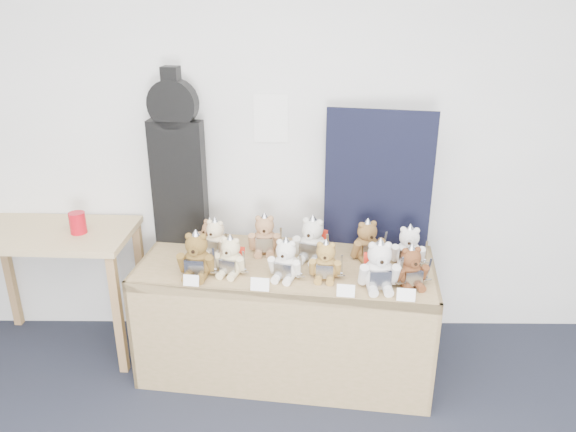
{
  "coord_description": "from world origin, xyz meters",
  "views": [
    {
      "loc": [
        0.18,
        -0.92,
        2.21
      ],
      "look_at": [
        0.15,
        1.92,
        1.05
      ],
      "focal_mm": 35.0,
      "sensor_mm": 36.0,
      "label": 1
    }
  ],
  "objects_px": {
    "display_table": "(285,292)",
    "teddy_back_left": "(215,239)",
    "teddy_front_left": "(231,257)",
    "teddy_back_right": "(367,242)",
    "teddy_front_far_left": "(197,257)",
    "teddy_front_far_right": "(379,267)",
    "teddy_back_end": "(409,248)",
    "guitar_case": "(177,160)",
    "red_cup": "(78,223)",
    "teddy_back_far_left": "(210,237)",
    "side_table": "(52,250)",
    "teddy_front_centre": "(286,261)",
    "teddy_back_centre_left": "(265,236)",
    "teddy_back_centre_right": "(312,241)",
    "teddy_front_end": "(411,268)",
    "teddy_front_right": "(326,262)"
  },
  "relations": [
    {
      "from": "display_table",
      "to": "teddy_back_left",
      "type": "relative_size",
      "value": 7.2
    },
    {
      "from": "teddy_front_left",
      "to": "teddy_back_right",
      "type": "relative_size",
      "value": 0.93
    },
    {
      "from": "teddy_front_far_left",
      "to": "teddy_front_far_right",
      "type": "bearing_deg",
      "value": -0.93
    },
    {
      "from": "teddy_front_far_right",
      "to": "teddy_back_end",
      "type": "relative_size",
      "value": 1.13
    },
    {
      "from": "teddy_front_left",
      "to": "guitar_case",
      "type": "bearing_deg",
      "value": 144.82
    },
    {
      "from": "red_cup",
      "to": "teddy_back_right",
      "type": "xyz_separation_m",
      "value": [
        1.74,
        -0.1,
        -0.07
      ]
    },
    {
      "from": "teddy_front_far_right",
      "to": "teddy_back_far_left",
      "type": "height_order",
      "value": "teddy_front_far_right"
    },
    {
      "from": "side_table",
      "to": "teddy_front_centre",
      "type": "bearing_deg",
      "value": -11.55
    },
    {
      "from": "teddy_front_left",
      "to": "teddy_back_centre_left",
      "type": "height_order",
      "value": "teddy_back_centre_left"
    },
    {
      "from": "display_table",
      "to": "teddy_back_right",
      "type": "xyz_separation_m",
      "value": [
        0.49,
        0.13,
        0.26
      ]
    },
    {
      "from": "teddy_front_left",
      "to": "teddy_back_end",
      "type": "bearing_deg",
      "value": 22.73
    },
    {
      "from": "display_table",
      "to": "teddy_front_centre",
      "type": "distance_m",
      "value": 0.28
    },
    {
      "from": "teddy_back_right",
      "to": "teddy_back_centre_left",
      "type": "bearing_deg",
      "value": 155.45
    },
    {
      "from": "teddy_back_centre_right",
      "to": "teddy_back_right",
      "type": "height_order",
      "value": "teddy_back_centre_right"
    },
    {
      "from": "display_table",
      "to": "side_table",
      "type": "height_order",
      "value": "side_table"
    },
    {
      "from": "teddy_back_left",
      "to": "teddy_back_centre_right",
      "type": "height_order",
      "value": "teddy_back_centre_right"
    },
    {
      "from": "display_table",
      "to": "teddy_back_far_left",
      "type": "bearing_deg",
      "value": 159.72
    },
    {
      "from": "guitar_case",
      "to": "teddy_back_end",
      "type": "distance_m",
      "value": 1.47
    },
    {
      "from": "teddy_front_end",
      "to": "teddy_back_right",
      "type": "xyz_separation_m",
      "value": [
        -0.19,
        0.32,
        0.01
      ]
    },
    {
      "from": "teddy_front_left",
      "to": "teddy_back_centre_left",
      "type": "bearing_deg",
      "value": 73.67
    },
    {
      "from": "display_table",
      "to": "teddy_back_centre_left",
      "type": "xyz_separation_m",
      "value": [
        -0.12,
        0.22,
        0.26
      ]
    },
    {
      "from": "teddy_back_centre_right",
      "to": "teddy_back_right",
      "type": "bearing_deg",
      "value": 22.33
    },
    {
      "from": "red_cup",
      "to": "teddy_back_left",
      "type": "height_order",
      "value": "red_cup"
    },
    {
      "from": "teddy_front_right",
      "to": "teddy_back_left",
      "type": "height_order",
      "value": "teddy_back_left"
    },
    {
      "from": "teddy_front_centre",
      "to": "teddy_back_left",
      "type": "xyz_separation_m",
      "value": [
        -0.43,
        0.3,
        -0.0
      ]
    },
    {
      "from": "red_cup",
      "to": "teddy_front_centre",
      "type": "xyz_separation_m",
      "value": [
        1.26,
        -0.34,
        -0.08
      ]
    },
    {
      "from": "teddy_front_far_left",
      "to": "teddy_back_centre_left",
      "type": "bearing_deg",
      "value": 46.33
    },
    {
      "from": "side_table",
      "to": "teddy_back_centre_left",
      "type": "height_order",
      "value": "teddy_back_centre_left"
    },
    {
      "from": "red_cup",
      "to": "teddy_back_far_left",
      "type": "bearing_deg",
      "value": 0.62
    },
    {
      "from": "teddy_front_left",
      "to": "teddy_back_far_left",
      "type": "relative_size",
      "value": 1.12
    },
    {
      "from": "teddy_front_end",
      "to": "teddy_back_left",
      "type": "height_order",
      "value": "teddy_front_end"
    },
    {
      "from": "red_cup",
      "to": "teddy_back_centre_left",
      "type": "relative_size",
      "value": 0.48
    },
    {
      "from": "teddy_front_far_left",
      "to": "teddy_front_centre",
      "type": "bearing_deg",
      "value": 3.72
    },
    {
      "from": "teddy_front_right",
      "to": "teddy_back_left",
      "type": "bearing_deg",
      "value": 163.2
    },
    {
      "from": "teddy_front_centre",
      "to": "teddy_back_far_left",
      "type": "xyz_separation_m",
      "value": [
        -0.47,
        0.35,
        -0.01
      ]
    },
    {
      "from": "red_cup",
      "to": "teddy_front_end",
      "type": "height_order",
      "value": "red_cup"
    },
    {
      "from": "teddy_front_right",
      "to": "teddy_front_far_left",
      "type": "bearing_deg",
      "value": -173.88
    },
    {
      "from": "display_table",
      "to": "teddy_front_far_left",
      "type": "height_order",
      "value": "teddy_front_far_left"
    },
    {
      "from": "teddy_front_far_left",
      "to": "teddy_front_left",
      "type": "relative_size",
      "value": 1.16
    },
    {
      "from": "teddy_back_right",
      "to": "teddy_back_far_left",
      "type": "distance_m",
      "value": 0.95
    },
    {
      "from": "teddy_back_centre_right",
      "to": "teddy_back_right",
      "type": "relative_size",
      "value": 1.09
    },
    {
      "from": "teddy_back_left",
      "to": "teddy_back_centre_left",
      "type": "height_order",
      "value": "teddy_back_centre_left"
    },
    {
      "from": "teddy_front_far_left",
      "to": "teddy_back_right",
      "type": "bearing_deg",
      "value": 18.96
    },
    {
      "from": "teddy_back_centre_right",
      "to": "teddy_back_end",
      "type": "relative_size",
      "value": 1.11
    },
    {
      "from": "teddy_front_left",
      "to": "red_cup",
      "type": "bearing_deg",
      "value": 179.15
    },
    {
      "from": "teddy_front_right",
      "to": "teddy_front_end",
      "type": "distance_m",
      "value": 0.46
    },
    {
      "from": "side_table",
      "to": "teddy_back_centre_right",
      "type": "distance_m",
      "value": 1.62
    },
    {
      "from": "teddy_front_far_left",
      "to": "teddy_back_centre_right",
      "type": "distance_m",
      "value": 0.68
    },
    {
      "from": "display_table",
      "to": "teddy_back_left",
      "type": "height_order",
      "value": "teddy_back_left"
    },
    {
      "from": "teddy_front_left",
      "to": "teddy_back_right",
      "type": "bearing_deg",
      "value": 29.96
    }
  ]
}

